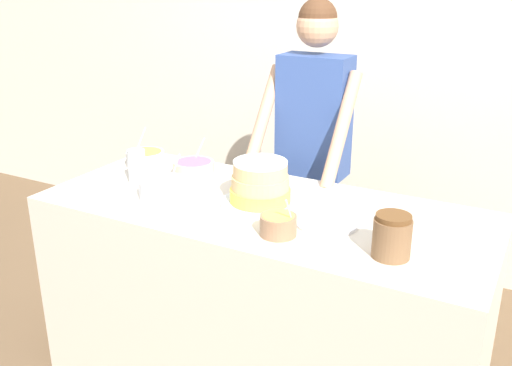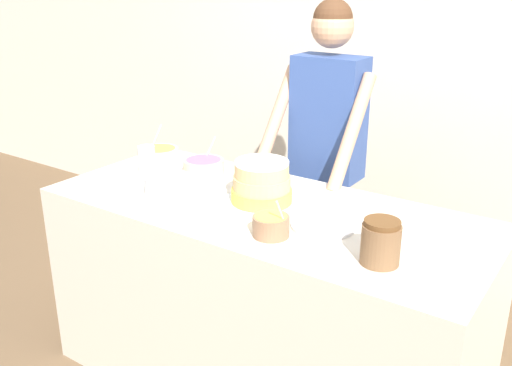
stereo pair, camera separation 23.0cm
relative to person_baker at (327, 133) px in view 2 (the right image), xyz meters
The scene contains 11 objects.
wall_back 0.85m from the person_baker, 85.82° to the left, with size 10.00×0.05×2.60m.
counter 0.90m from the person_baker, 84.91° to the right, with size 1.88×0.80×0.89m.
person_baker is the anchor object (origin of this frame).
cake 0.65m from the person_baker, 86.43° to the right, with size 0.34×0.34×0.19m.
frosting_bowl_olive 0.85m from the person_baker, 145.59° to the right, with size 0.19×0.19×0.18m.
frosting_bowl_yellow 0.92m from the person_baker, 74.71° to the right, with size 0.14×0.14×0.16m.
frosting_bowl_purple 0.64m from the person_baker, 129.07° to the right, with size 0.19×0.19×0.17m.
frosting_bowl_pink 0.87m from the person_baker, 114.88° to the right, with size 0.20×0.20×0.19m.
drinking_glass 0.90m from the person_baker, 129.68° to the right, with size 0.08×0.08×0.16m.
ceramic_plate 0.81m from the person_baker, 62.80° to the right, with size 0.25×0.25×0.01m.
stoneware_jar 1.08m from the person_baker, 52.63° to the right, with size 0.13×0.13×0.15m.
Camera 2 is at (1.21, -1.42, 1.80)m, focal length 40.00 mm.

